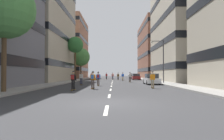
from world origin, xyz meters
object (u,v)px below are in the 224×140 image
at_px(street_tree_near, 75,45).
at_px(skater_9, 98,78).
at_px(street_tree_mid, 81,57).
at_px(skater_4, 106,76).
at_px(skater_0, 73,79).
at_px(skater_7, 92,76).
at_px(skater_8, 123,76).
at_px(skater_10, 113,76).
at_px(skater_2, 81,77).
at_px(parked_car_far, 133,76).
at_px(streetlamp_right, 161,57).
at_px(skater_1, 153,79).
at_px(skater_3, 118,76).
at_px(street_tree_far, 4,9).
at_px(parked_car_near, 151,79).
at_px(skater_5, 130,76).
at_px(parked_car_mid, 136,77).
at_px(skater_6, 93,79).

height_order(street_tree_near, skater_9, street_tree_near).
bearing_deg(street_tree_mid, skater_4, 18.44).
relative_size(street_tree_mid, skater_0, 4.47).
height_order(skater_7, skater_8, same).
xyz_separation_m(street_tree_near, skater_10, (8.17, 5.21, -6.74)).
distance_m(skater_2, skater_4, 25.12).
distance_m(parked_car_far, streetlamp_right, 25.45).
bearing_deg(skater_10, street_tree_near, -147.49).
distance_m(street_tree_mid, skater_4, 8.34).
relative_size(streetlamp_right, skater_1, 3.65).
relative_size(skater_3, skater_9, 1.00).
bearing_deg(skater_4, skater_9, -89.90).
height_order(street_tree_far, skater_7, street_tree_far).
distance_m(skater_7, skater_10, 5.19).
xyz_separation_m(skater_0, skater_2, (-0.74, 8.59, 0.00)).
xyz_separation_m(street_tree_far, skater_4, (6.48, 36.24, -5.58)).
xyz_separation_m(skater_7, skater_9, (3.54, -22.91, 0.00)).
distance_m(parked_car_near, skater_10, 20.35).
relative_size(parked_car_far, skater_0, 2.47).
relative_size(parked_car_near, street_tree_mid, 0.55).
relative_size(street_tree_far, skater_8, 4.94).
relative_size(street_tree_far, skater_9, 4.94).
height_order(parked_car_far, skater_1, skater_1).
xyz_separation_m(skater_5, skater_7, (-8.30, 13.65, 0.00)).
relative_size(streetlamp_right, skater_4, 3.65).
bearing_deg(street_tree_near, skater_7, 60.29).
bearing_deg(parked_car_near, street_tree_far, -137.57).
relative_size(street_tree_far, skater_10, 4.94).
xyz_separation_m(street_tree_mid, skater_2, (4.05, -22.84, -4.74)).
bearing_deg(parked_car_mid, skater_2, -115.23).
distance_m(parked_car_mid, skater_0, 30.74).
distance_m(parked_car_near, skater_7, 22.38).
height_order(skater_1, skater_4, same).
distance_m(street_tree_far, skater_4, 37.24).
relative_size(skater_5, skater_7, 1.00).
height_order(street_tree_mid, street_tree_far, street_tree_far).
distance_m(street_tree_mid, skater_0, 32.15).
bearing_deg(skater_5, street_tree_mid, 126.04).
height_order(street_tree_near, skater_7, street_tree_near).
relative_size(skater_2, skater_10, 1.00).
bearing_deg(street_tree_near, skater_5, -36.73).
distance_m(skater_4, skater_9, 26.92).
height_order(parked_car_mid, skater_9, skater_9).
distance_m(parked_car_near, street_tree_far, 19.66).
xyz_separation_m(parked_car_near, skater_4, (-7.36, 23.58, 0.29)).
bearing_deg(skater_0, skater_3, 80.62).
distance_m(parked_car_far, skater_2, 30.33).
xyz_separation_m(skater_2, skater_3, (5.43, 19.80, 0.00)).
bearing_deg(skater_4, street_tree_mid, -161.56).
bearing_deg(skater_6, street_tree_near, 105.75).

